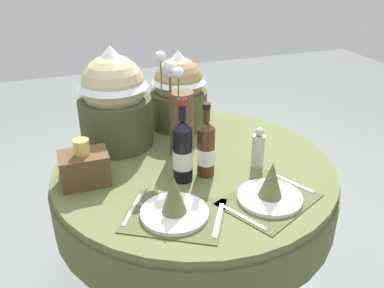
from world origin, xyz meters
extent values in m
cylinder|color=#5B6638|center=(0.00, 0.00, 0.75)|extent=(1.20, 1.20, 0.04)
cylinder|color=#545D33|center=(0.00, 0.00, 0.64)|extent=(1.22, 1.22, 0.18)
cylinder|color=black|center=(0.00, 0.00, 0.38)|extent=(0.12, 0.12, 0.70)
cube|color=#4E562F|center=(-0.19, -0.32, 0.77)|extent=(0.42, 0.40, 0.00)
cylinder|color=white|center=(-0.19, -0.32, 0.78)|extent=(0.24, 0.24, 0.02)
cone|color=#606B38|center=(-0.19, -0.32, 0.86)|extent=(0.09, 0.09, 0.14)
cube|color=silver|center=(-0.32, -0.24, 0.78)|extent=(0.11, 0.17, 0.00)
cube|color=silver|center=(-0.06, -0.40, 0.78)|extent=(0.11, 0.17, 0.00)
cube|color=#4E562F|center=(0.17, -0.35, 0.77)|extent=(0.42, 0.38, 0.00)
cylinder|color=white|center=(0.17, -0.35, 0.78)|extent=(0.24, 0.24, 0.02)
cone|color=#606B38|center=(0.17, -0.35, 0.86)|extent=(0.09, 0.09, 0.14)
cube|color=silver|center=(0.03, -0.42, 0.78)|extent=(0.09, 0.18, 0.00)
cube|color=silver|center=(0.31, -0.28, 0.78)|extent=(0.10, 0.18, 0.00)
cylinder|color=brown|center=(-0.02, 0.12, 0.92)|extent=(0.11, 0.11, 0.29)
sphere|color=silver|center=(-0.07, 0.12, 1.16)|extent=(0.07, 0.07, 0.07)
cylinder|color=#4C7038|center=(-0.07, 0.12, 1.10)|extent=(0.01, 0.01, 0.07)
sphere|color=silver|center=(-0.07, 0.10, 1.18)|extent=(0.06, 0.06, 0.06)
cylinder|color=#4C7038|center=(-0.07, 0.10, 1.11)|extent=(0.01, 0.01, 0.10)
sphere|color=silver|center=(-0.10, 0.11, 1.22)|extent=(0.04, 0.04, 0.04)
cylinder|color=#4C7038|center=(-0.10, 0.11, 1.13)|extent=(0.01, 0.01, 0.15)
sphere|color=silver|center=(-0.05, 0.04, 1.17)|extent=(0.04, 0.04, 0.04)
cylinder|color=#4C7038|center=(-0.05, 0.04, 1.11)|extent=(0.01, 0.01, 0.10)
cylinder|color=#422814|center=(0.01, -0.10, 0.87)|extent=(0.07, 0.07, 0.21)
cylinder|color=silver|center=(0.01, -0.10, 0.86)|extent=(0.07, 0.07, 0.07)
cone|color=#422814|center=(0.01, -0.10, 0.99)|extent=(0.07, 0.07, 0.03)
cylinder|color=#422814|center=(0.01, -0.10, 1.05)|extent=(0.03, 0.03, 0.07)
cylinder|color=black|center=(0.01, -0.10, 1.07)|extent=(0.03, 0.03, 0.02)
cylinder|color=black|center=(-0.09, -0.11, 0.88)|extent=(0.08, 0.08, 0.23)
cylinder|color=silver|center=(-0.09, -0.11, 0.87)|extent=(0.08, 0.08, 0.08)
cone|color=black|center=(-0.09, -0.11, 1.01)|extent=(0.08, 0.08, 0.04)
cylinder|color=black|center=(-0.09, -0.11, 1.07)|extent=(0.03, 0.03, 0.09)
cylinder|color=maroon|center=(-0.09, -0.11, 1.11)|extent=(0.03, 0.03, 0.02)
cylinder|color=#B7B2AD|center=(0.24, -0.11, 0.84)|extent=(0.05, 0.05, 0.14)
sphere|color=#B7B7BC|center=(0.24, -0.11, 0.93)|extent=(0.04, 0.04, 0.04)
cylinder|color=#474C2D|center=(-0.27, 0.30, 0.88)|extent=(0.33, 0.33, 0.22)
sphere|color=#C6B784|center=(-0.27, 0.30, 1.05)|extent=(0.28, 0.28, 0.28)
cone|color=silver|center=(-0.27, 0.30, 1.14)|extent=(0.31, 0.31, 0.18)
cylinder|color=#474C2D|center=(0.06, 0.41, 0.86)|extent=(0.29, 0.29, 0.18)
sphere|color=#9E7F4C|center=(0.06, 0.41, 1.00)|extent=(0.24, 0.24, 0.24)
cone|color=silver|center=(0.06, 0.41, 1.08)|extent=(0.27, 0.27, 0.16)
cube|color=brown|center=(-0.46, 0.00, 0.84)|extent=(0.19, 0.13, 0.13)
cylinder|color=gold|center=(-0.46, 0.00, 0.93)|extent=(0.06, 0.06, 0.06)
camera|label=1|loc=(-0.52, -1.44, 1.65)|focal=38.30mm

